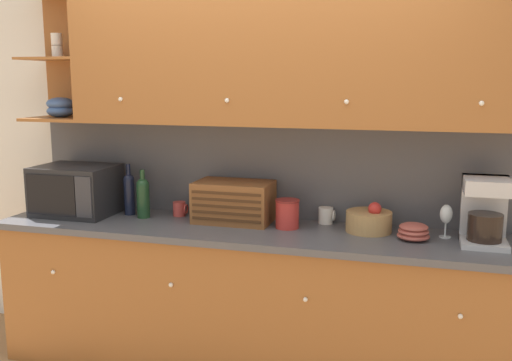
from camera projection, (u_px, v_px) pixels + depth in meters
ground_plane at (265, 349)px, 3.83m from camera, size 24.00×24.00×0.00m
wall_back at (267, 157)px, 3.63m from camera, size 5.52×0.06×2.60m
counter_unit at (252, 301)px, 3.46m from camera, size 3.14×0.63×0.92m
backsplash_panel at (265, 170)px, 3.61m from camera, size 3.12×0.01×0.60m
upper_cabinets at (286, 54)px, 3.27m from camera, size 3.12×0.37×0.83m
microwave at (76, 190)px, 3.71m from camera, size 0.49×0.39×0.32m
wine_bottle at (129, 192)px, 3.70m from camera, size 0.07×0.07×0.33m
second_wine_bottle at (143, 196)px, 3.62m from camera, size 0.08×0.08×0.31m
mug_blue_second at (180, 209)px, 3.68m from camera, size 0.09×0.08×0.09m
bread_box at (234, 202)px, 3.52m from camera, size 0.47×0.30×0.25m
storage_canister at (287, 214)px, 3.37m from camera, size 0.15×0.15×0.17m
mug at (326, 215)px, 3.48m from camera, size 0.10×0.09×0.10m
fruit_basket at (369, 221)px, 3.29m from camera, size 0.26×0.26×0.18m
bowl_stack_on_counter at (413, 232)px, 3.13m from camera, size 0.18×0.18×0.09m
wine_glass at (446, 215)px, 3.16m from camera, size 0.07×0.07×0.19m
coffee_maker at (485, 210)px, 3.03m from camera, size 0.24×0.27×0.36m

